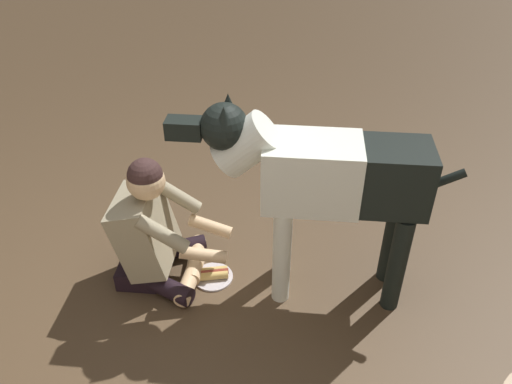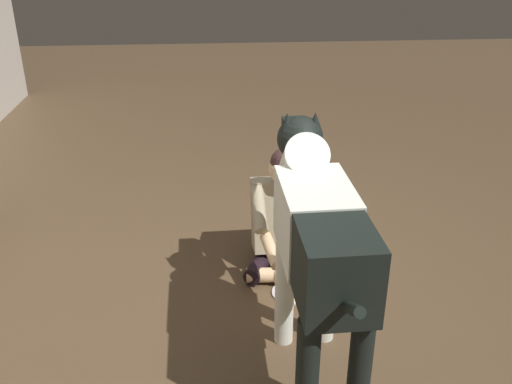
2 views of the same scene
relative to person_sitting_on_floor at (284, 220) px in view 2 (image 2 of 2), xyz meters
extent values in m
plane|color=brown|center=(-0.24, 0.21, -0.34)|extent=(15.85, 15.85, 0.00)
cube|color=black|center=(0.10, 0.00, -0.28)|extent=(0.25, 0.35, 0.12)
cylinder|color=black|center=(-0.05, -0.16, -0.27)|extent=(0.41, 0.28, 0.11)
cylinder|color=beige|center=(-0.21, -0.09, -0.28)|extent=(0.13, 0.37, 0.09)
cylinder|color=black|center=(-0.06, 0.15, -0.27)|extent=(0.41, 0.26, 0.11)
cylinder|color=beige|center=(-0.21, 0.08, -0.28)|extent=(0.11, 0.36, 0.09)
cube|color=tan|center=(0.05, 0.00, 0.01)|extent=(0.32, 0.41, 0.50)
cylinder|color=tan|center=(-0.10, -0.18, 0.14)|extent=(0.29, 0.09, 0.24)
cylinder|color=beige|center=(-0.31, -0.13, -0.04)|extent=(0.28, 0.10, 0.12)
cylinder|color=tan|center=(-0.11, 0.17, 0.14)|extent=(0.29, 0.09, 0.24)
cylinder|color=beige|center=(-0.31, 0.12, -0.04)|extent=(0.28, 0.12, 0.12)
sphere|color=beige|center=(0.00, 0.00, 0.35)|extent=(0.21, 0.21, 0.21)
sphere|color=#3A2524|center=(0.00, 0.00, 0.39)|extent=(0.19, 0.19, 0.19)
cylinder|color=silver|center=(-0.75, 0.09, -0.03)|extent=(0.10, 0.10, 0.62)
cylinder|color=silver|center=(-0.74, -0.13, -0.03)|extent=(0.10, 0.10, 0.62)
cylinder|color=black|center=(-1.37, 0.08, -0.03)|extent=(0.10, 0.10, 0.62)
cylinder|color=black|center=(-1.37, -0.15, -0.03)|extent=(0.10, 0.10, 0.62)
cube|color=silver|center=(-0.88, -0.02, 0.47)|extent=(0.50, 0.33, 0.36)
cube|color=black|center=(-1.26, -0.03, 0.47)|extent=(0.44, 0.32, 0.34)
cylinder|color=silver|center=(-0.54, -0.01, 0.61)|extent=(0.37, 0.23, 0.36)
sphere|color=black|center=(-0.44, -0.01, 0.71)|extent=(0.24, 0.24, 0.24)
cube|color=black|center=(-0.23, -0.01, 0.69)|extent=(0.18, 0.11, 0.10)
cone|color=black|center=(-0.45, 0.06, 0.80)|extent=(0.09, 0.09, 0.11)
cone|color=black|center=(-0.45, -0.08, 0.80)|extent=(0.09, 0.09, 0.11)
cylinder|color=black|center=(-1.49, -0.04, 0.43)|extent=(0.32, 0.05, 0.21)
cylinder|color=silver|center=(-0.33, -0.01, -0.33)|extent=(0.24, 0.24, 0.01)
cylinder|color=#DEB763|center=(-0.32, -0.03, -0.30)|extent=(0.19, 0.09, 0.05)
cylinder|color=#DEB763|center=(-0.34, 0.01, -0.30)|extent=(0.19, 0.09, 0.05)
cylinder|color=maroon|center=(-0.33, -0.01, -0.29)|extent=(0.19, 0.08, 0.04)
camera|label=1|loc=(-0.86, 2.18, 1.91)|focal=35.93mm
camera|label=2|loc=(-3.16, 0.44, 1.71)|focal=39.64mm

